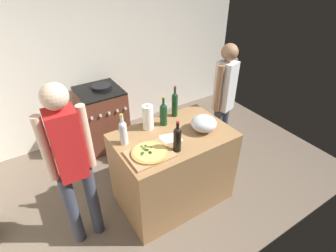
% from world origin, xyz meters
% --- Properties ---
extents(ground_plane, '(4.48, 3.15, 0.02)m').
position_xyz_m(ground_plane, '(0.00, 1.27, -0.01)').
color(ground_plane, '#6B5B4C').
extents(kitchen_wall_rear, '(4.48, 0.10, 2.60)m').
position_xyz_m(kitchen_wall_rear, '(0.00, 2.60, 1.30)').
color(kitchen_wall_rear, silver).
rests_on(kitchen_wall_rear, ground_plane).
extents(counter, '(1.19, 0.78, 0.90)m').
position_xyz_m(counter, '(-0.11, 0.74, 0.45)').
color(counter, '#9E7247').
rests_on(counter, ground_plane).
extents(cutting_board, '(0.40, 0.32, 0.02)m').
position_xyz_m(cutting_board, '(-0.47, 0.59, 0.91)').
color(cutting_board, tan).
rests_on(cutting_board, counter).
extents(pizza, '(0.33, 0.33, 0.03)m').
position_xyz_m(pizza, '(-0.47, 0.59, 0.94)').
color(pizza, tan).
rests_on(pizza, cutting_board).
extents(mixing_bowl, '(0.27, 0.27, 0.16)m').
position_xyz_m(mixing_bowl, '(0.20, 0.64, 0.99)').
color(mixing_bowl, '#B2B2B7').
rests_on(mixing_bowl, counter).
extents(paper_towel_roll, '(0.11, 0.11, 0.27)m').
position_xyz_m(paper_towel_roll, '(-0.26, 0.98, 1.04)').
color(paper_towel_roll, white).
rests_on(paper_towel_roll, counter).
extents(wine_bottle_amber, '(0.07, 0.07, 0.36)m').
position_xyz_m(wine_bottle_amber, '(0.11, 1.05, 1.06)').
color(wine_bottle_amber, '#143819').
rests_on(wine_bottle_amber, counter).
extents(wine_bottle_green, '(0.07, 0.07, 0.32)m').
position_xyz_m(wine_bottle_green, '(-0.22, 0.51, 1.04)').
color(wine_bottle_green, black).
rests_on(wine_bottle_green, counter).
extents(wine_bottle_clear, '(0.08, 0.08, 0.33)m').
position_xyz_m(wine_bottle_clear, '(-0.58, 0.88, 1.04)').
color(wine_bottle_clear, silver).
rests_on(wine_bottle_clear, counter).
extents(wine_bottle_dark, '(0.08, 0.08, 0.33)m').
position_xyz_m(wine_bottle_dark, '(-0.09, 0.96, 1.04)').
color(wine_bottle_dark, '#143819').
rests_on(wine_bottle_dark, counter).
extents(recipe_sheet, '(0.24, 0.21, 0.00)m').
position_xyz_m(recipe_sheet, '(-0.16, 0.71, 0.91)').
color(recipe_sheet, white).
rests_on(recipe_sheet, counter).
extents(stove, '(0.59, 0.64, 0.92)m').
position_xyz_m(stove, '(-0.37, 2.20, 0.44)').
color(stove, brown).
rests_on(stove, ground_plane).
extents(person_in_stripes, '(0.40, 0.21, 1.70)m').
position_xyz_m(person_in_stripes, '(-1.11, 0.78, 0.99)').
color(person_in_stripes, '#383D4C').
rests_on(person_in_stripes, ground_plane).
extents(person_in_red, '(0.35, 0.25, 1.62)m').
position_xyz_m(person_in_red, '(0.82, 1.01, 0.92)').
color(person_in_red, '#383D4C').
rests_on(person_in_red, ground_plane).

